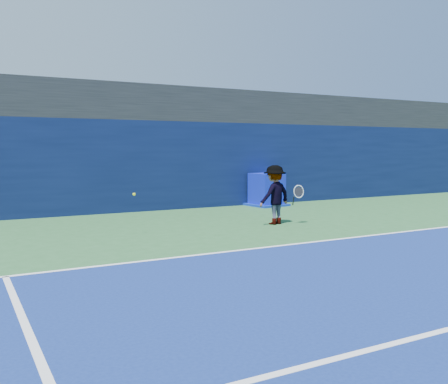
# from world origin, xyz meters

# --- Properties ---
(ground) EXTENTS (80.00, 80.00, 0.00)m
(ground) POSITION_xyz_m (0.00, 0.00, 0.00)
(ground) COLOR #2A5E2F
(ground) RESTS_ON ground
(baseline) EXTENTS (24.00, 0.10, 0.01)m
(baseline) POSITION_xyz_m (0.00, 3.00, 0.01)
(baseline) COLOR white
(baseline) RESTS_ON ground
(stadium_band) EXTENTS (36.00, 3.00, 1.20)m
(stadium_band) POSITION_xyz_m (0.00, 11.50, 3.60)
(stadium_band) COLOR black
(stadium_band) RESTS_ON back_wall_assembly
(back_wall_assembly) EXTENTS (36.00, 1.03, 3.00)m
(back_wall_assembly) POSITION_xyz_m (-0.00, 10.50, 1.50)
(back_wall_assembly) COLOR #0A143B
(back_wall_assembly) RESTS_ON ground
(equipment_cart) EXTENTS (1.38, 1.38, 1.18)m
(equipment_cart) POSITION_xyz_m (4.32, 9.48, 0.54)
(equipment_cart) COLOR #0C18B5
(equipment_cart) RESTS_ON ground
(tennis_player) EXTENTS (1.32, 0.83, 1.63)m
(tennis_player) POSITION_xyz_m (2.06, 5.65, 0.81)
(tennis_player) COLOR white
(tennis_player) RESTS_ON ground
(tennis_ball) EXTENTS (0.07, 0.07, 0.07)m
(tennis_ball) POSITION_xyz_m (-1.90, 5.79, 0.99)
(tennis_ball) COLOR #D3E419
(tennis_ball) RESTS_ON ground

